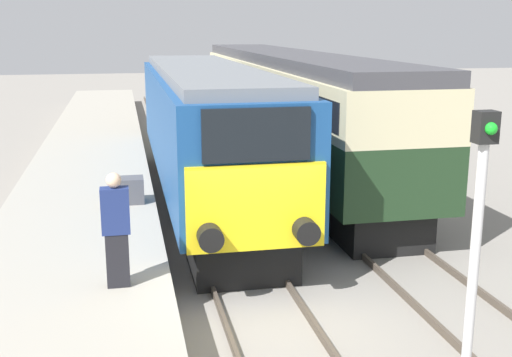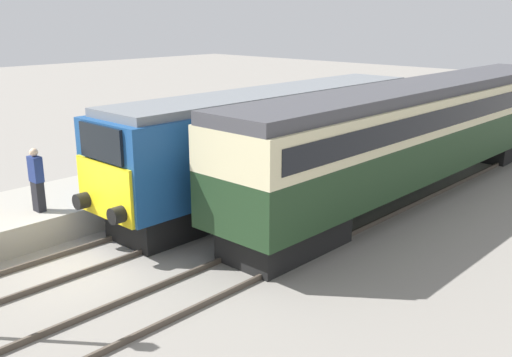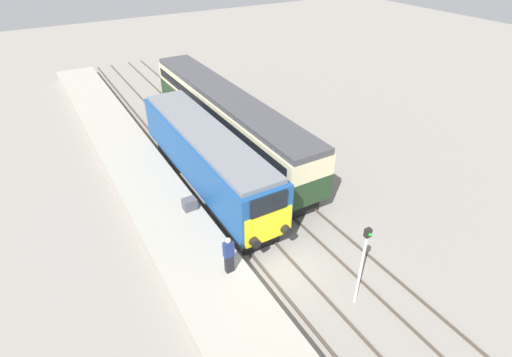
# 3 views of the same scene
# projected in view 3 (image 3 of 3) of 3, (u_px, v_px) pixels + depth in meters

# --- Properties ---
(ground_plane) EXTENTS (120.00, 120.00, 0.00)m
(ground_plane) POSITION_uv_depth(u_px,v_px,m) (275.00, 264.00, 18.75)
(ground_plane) COLOR gray
(platform_left) EXTENTS (3.50, 50.00, 0.81)m
(platform_left) POSITION_uv_depth(u_px,v_px,m) (152.00, 193.00, 22.92)
(platform_left) COLOR #9E998C
(platform_left) RESTS_ON ground_plane
(rails_near_track) EXTENTS (1.51, 60.00, 0.14)m
(rails_near_track) POSITION_uv_depth(u_px,v_px,m) (227.00, 207.00, 22.33)
(rails_near_track) COLOR #4C4238
(rails_near_track) RESTS_ON ground_plane
(rails_far_track) EXTENTS (1.50, 60.00, 0.14)m
(rails_far_track) POSITION_uv_depth(u_px,v_px,m) (278.00, 190.00, 23.78)
(rails_far_track) COLOR #4C4238
(rails_far_track) RESTS_ON ground_plane
(locomotive) EXTENTS (2.70, 14.03, 3.82)m
(locomotive) POSITION_uv_depth(u_px,v_px,m) (206.00, 156.00, 23.00)
(locomotive) COLOR black
(locomotive) RESTS_ON ground_plane
(passenger_carriage) EXTENTS (2.75, 19.46, 4.00)m
(passenger_carriage) POSITION_uv_depth(u_px,v_px,m) (226.00, 114.00, 27.30)
(passenger_carriage) COLOR black
(passenger_carriage) RESTS_ON ground_plane
(person_on_platform) EXTENTS (0.44, 0.26, 1.85)m
(person_on_platform) POSITION_uv_depth(u_px,v_px,m) (229.00, 255.00, 16.76)
(person_on_platform) COLOR black
(person_on_platform) RESTS_ON platform_left
(signal_post) EXTENTS (0.24, 0.28, 3.96)m
(signal_post) POSITION_uv_depth(u_px,v_px,m) (362.00, 261.00, 15.62)
(signal_post) COLOR silver
(signal_post) RESTS_ON ground_plane
(luggage_crate) EXTENTS (0.70, 0.56, 0.60)m
(luggage_crate) POSITION_uv_depth(u_px,v_px,m) (190.00, 204.00, 20.84)
(luggage_crate) COLOR #4C4C51
(luggage_crate) RESTS_ON platform_left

